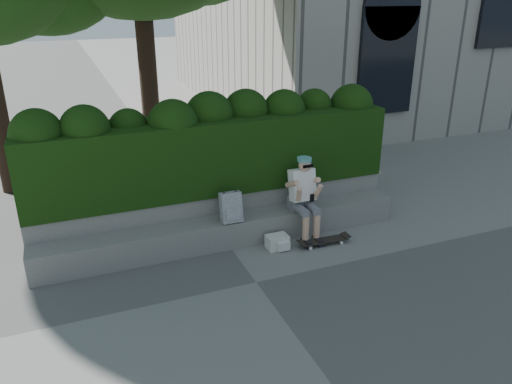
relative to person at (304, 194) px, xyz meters
name	(u,v)px	position (x,y,z in m)	size (l,w,h in m)	color
ground	(256,282)	(-1.27, -1.07, -0.75)	(80.00, 80.00, 0.00)	slate
bench_ledge	(227,232)	(-1.27, 0.18, -0.53)	(6.00, 0.45, 0.45)	gray
planter_wall	(218,212)	(-1.27, 0.66, -0.38)	(6.00, 0.50, 0.75)	gray
hedge	(212,153)	(-1.27, 0.88, 0.60)	(6.00, 1.00, 1.20)	black
person	(304,194)	(0.00, 0.00, 0.00)	(0.40, 0.76, 1.38)	slate
skateboard	(324,241)	(0.18, -0.43, -0.68)	(0.80, 0.23, 0.08)	black
backpack_plaid	(231,207)	(-1.23, 0.08, -0.06)	(0.33, 0.18, 0.48)	#B3B3B8
backpack_ground	(277,242)	(-0.57, -0.25, -0.64)	(0.34, 0.24, 0.22)	beige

